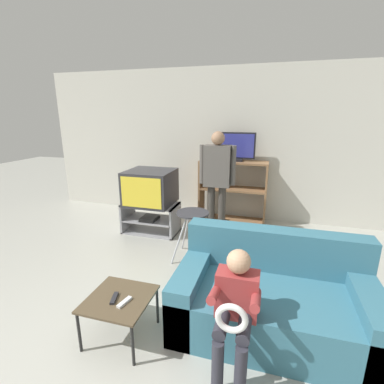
% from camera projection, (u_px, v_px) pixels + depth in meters
% --- Properties ---
extents(wall_back, '(6.40, 0.06, 2.60)m').
position_uv_depth(wall_back, '(213.00, 145.00, 4.94)').
color(wall_back, beige).
rests_on(wall_back, ground_plane).
extents(tv_stand, '(0.86, 0.47, 0.47)m').
position_uv_depth(tv_stand, '(151.00, 218.00, 4.42)').
color(tv_stand, '#939399').
rests_on(tv_stand, ground_plane).
extents(television_main, '(0.70, 0.67, 0.53)m').
position_uv_depth(television_main, '(150.00, 187.00, 4.30)').
color(television_main, '#2D2D33').
rests_on(television_main, tv_stand).
extents(media_shelf, '(1.14, 0.38, 1.07)m').
position_uv_depth(media_shelf, '(232.00, 191.00, 4.79)').
color(media_shelf, '#8E6642').
rests_on(media_shelf, ground_plane).
extents(television_flat, '(0.61, 0.20, 0.47)m').
position_uv_depth(television_flat, '(237.00, 148.00, 4.60)').
color(television_flat, black).
rests_on(television_flat, media_shelf).
extents(folding_stool, '(0.46, 0.46, 0.64)m').
position_uv_depth(folding_stool, '(193.00, 219.00, 3.51)').
color(folding_stool, '#B7B7BC').
rests_on(folding_stool, ground_plane).
extents(snack_table, '(0.51, 0.51, 0.38)m').
position_uv_depth(snack_table, '(119.00, 302.00, 2.28)').
color(snack_table, brown).
rests_on(snack_table, ground_plane).
extents(remote_control_black, '(0.07, 0.15, 0.02)m').
position_uv_depth(remote_control_black, '(114.00, 298.00, 2.25)').
color(remote_control_black, '#232328').
rests_on(remote_control_black, snack_table).
extents(remote_control_white, '(0.07, 0.15, 0.02)m').
position_uv_depth(remote_control_white, '(124.00, 302.00, 2.20)').
color(remote_control_white, silver).
rests_on(remote_control_white, snack_table).
extents(couch, '(1.63, 0.89, 0.81)m').
position_uv_depth(couch, '(272.00, 300.00, 2.40)').
color(couch, teal).
rests_on(couch, ground_plane).
extents(person_standing_adult, '(0.53, 0.20, 1.59)m').
position_uv_depth(person_standing_adult, '(217.00, 175.00, 4.06)').
color(person_standing_adult, '#3D3833').
rests_on(person_standing_adult, ground_plane).
extents(person_seated_child, '(0.33, 0.43, 0.92)m').
position_uv_depth(person_seated_child, '(235.00, 305.00, 1.92)').
color(person_seated_child, '#2D2D38').
rests_on(person_seated_child, ground_plane).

